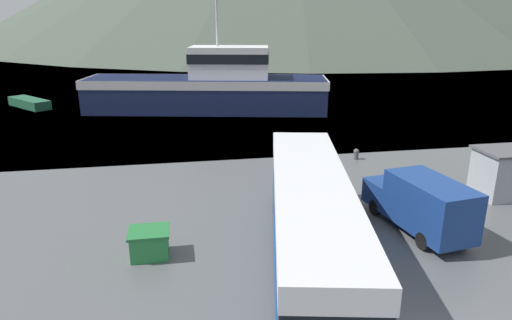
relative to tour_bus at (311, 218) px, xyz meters
name	(u,v)px	position (x,y,z in m)	size (l,w,h in m)	color
water_surface	(194,43)	(1.91, 132.88, -1.85)	(240.00, 240.00, 0.00)	slate
tour_bus	(311,218)	(0.00, 0.00, 0.00)	(5.13, 13.24, 3.29)	#194799
delivery_van	(421,203)	(5.28, 1.81, -0.59)	(2.68, 5.64, 2.39)	navy
fishing_boat	(210,87)	(-1.26, 28.31, 0.42)	(22.80, 9.76, 11.51)	#19234C
storage_bin	(149,243)	(-5.72, 1.62, -1.31)	(1.50, 1.32, 1.06)	#287F3D
dock_kiosk	(502,173)	(11.21, 4.66, -0.63)	(2.47, 2.27, 2.41)	#93999E
small_boat	(29,103)	(-18.57, 33.07, -1.43)	(4.85, 5.27, 0.85)	#1E5138
mooring_bollard	(356,154)	(6.47, 11.66, -1.49)	(0.34, 0.34, 0.68)	#4C4C51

